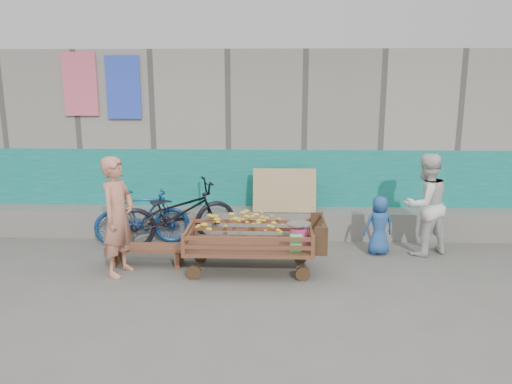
{
  "coord_description": "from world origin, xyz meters",
  "views": [
    {
      "loc": [
        0.13,
        -5.53,
        2.51
      ],
      "look_at": [
        -0.12,
        1.2,
        1.0
      ],
      "focal_mm": 35.0,
      "sensor_mm": 36.0,
      "label": 1
    }
  ],
  "objects_px": {
    "vendor_man": "(118,216)",
    "woman": "(425,205)",
    "bicycle_dark": "(176,214)",
    "bicycle_blue": "(142,217)",
    "child": "(379,225)",
    "bench": "(147,251)",
    "banana_cart": "(247,233)"
  },
  "relations": [
    {
      "from": "banana_cart",
      "to": "woman",
      "type": "height_order",
      "value": "woman"
    },
    {
      "from": "bicycle_dark",
      "to": "woman",
      "type": "bearing_deg",
      "value": -116.82
    },
    {
      "from": "banana_cart",
      "to": "bicycle_blue",
      "type": "xyz_separation_m",
      "value": [
        -1.68,
        1.06,
        -0.09
      ]
    },
    {
      "from": "banana_cart",
      "to": "bench",
      "type": "distance_m",
      "value": 1.44
    },
    {
      "from": "bench",
      "to": "child",
      "type": "bearing_deg",
      "value": 9.96
    },
    {
      "from": "bench",
      "to": "woman",
      "type": "relative_size",
      "value": 0.74
    },
    {
      "from": "banana_cart",
      "to": "bicycle_dark",
      "type": "distance_m",
      "value": 1.57
    },
    {
      "from": "woman",
      "to": "banana_cart",
      "type": "bearing_deg",
      "value": -7.58
    },
    {
      "from": "woman",
      "to": "bicycle_dark",
      "type": "bearing_deg",
      "value": -28.95
    },
    {
      "from": "vendor_man",
      "to": "woman",
      "type": "bearing_deg",
      "value": -61.05
    },
    {
      "from": "woman",
      "to": "vendor_man",
      "type": "bearing_deg",
      "value": -12.22
    },
    {
      "from": "vendor_man",
      "to": "child",
      "type": "relative_size",
      "value": 1.79
    },
    {
      "from": "woman",
      "to": "bench",
      "type": "bearing_deg",
      "value": -15.94
    },
    {
      "from": "banana_cart",
      "to": "vendor_man",
      "type": "xyz_separation_m",
      "value": [
        -1.67,
        -0.15,
        0.25
      ]
    },
    {
      "from": "woman",
      "to": "bicycle_dark",
      "type": "distance_m",
      "value": 3.73
    },
    {
      "from": "vendor_man",
      "to": "bicycle_blue",
      "type": "distance_m",
      "value": 1.26
    },
    {
      "from": "bicycle_dark",
      "to": "vendor_man",
      "type": "bearing_deg",
      "value": 134.63
    },
    {
      "from": "vendor_man",
      "to": "child",
      "type": "xyz_separation_m",
      "value": [
        3.57,
        0.9,
        -0.35
      ]
    },
    {
      "from": "banana_cart",
      "to": "bicycle_blue",
      "type": "distance_m",
      "value": 1.99
    },
    {
      "from": "woman",
      "to": "child",
      "type": "xyz_separation_m",
      "value": [
        -0.66,
        -0.03,
        -0.31
      ]
    },
    {
      "from": "vendor_man",
      "to": "woman",
      "type": "distance_m",
      "value": 4.33
    },
    {
      "from": "bicycle_dark",
      "to": "bicycle_blue",
      "type": "relative_size",
      "value": 1.31
    },
    {
      "from": "bench",
      "to": "bicycle_dark",
      "type": "xyz_separation_m",
      "value": [
        0.24,
        0.89,
        0.3
      ]
    },
    {
      "from": "bicycle_dark",
      "to": "child",
      "type": "bearing_deg",
      "value": -118.36
    },
    {
      "from": "banana_cart",
      "to": "vendor_man",
      "type": "bearing_deg",
      "value": -174.89
    },
    {
      "from": "vendor_man",
      "to": "bicycle_blue",
      "type": "relative_size",
      "value": 1.07
    },
    {
      "from": "woman",
      "to": "bicycle_blue",
      "type": "xyz_separation_m",
      "value": [
        -4.24,
        0.27,
        -0.31
      ]
    },
    {
      "from": "banana_cart",
      "to": "woman",
      "type": "distance_m",
      "value": 2.68
    },
    {
      "from": "child",
      "to": "bicycle_blue",
      "type": "distance_m",
      "value": 3.59
    },
    {
      "from": "woman",
      "to": "bicycle_blue",
      "type": "height_order",
      "value": "woman"
    },
    {
      "from": "vendor_man",
      "to": "woman",
      "type": "height_order",
      "value": "vendor_man"
    },
    {
      "from": "bench",
      "to": "vendor_man",
      "type": "bearing_deg",
      "value": -129.89
    }
  ]
}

